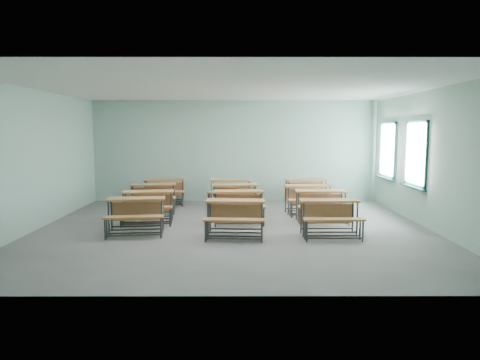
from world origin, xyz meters
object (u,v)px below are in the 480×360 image
Objects in this scene: desk_unit_r0c1 at (235,213)px; desk_unit_r0c2 at (330,212)px; desk_unit_r1c0 at (148,202)px; desk_unit_r2c0 at (153,193)px; desk_unit_r2c2 at (309,195)px; desk_unit_r1c2 at (321,201)px; desk_unit_r2c1 at (235,194)px; desk_unit_r3c2 at (307,188)px; desk_unit_r0c0 at (136,210)px; desk_unit_r1c1 at (239,201)px; desk_unit_r3c0 at (164,188)px; desk_unit_r3c1 at (230,188)px.

desk_unit_r0c1 is 2.03m from desk_unit_r0c2.
desk_unit_r2c0 is (-0.15, 1.40, 0.00)m from desk_unit_r1c0.
desk_unit_r1c2 is at bearing -87.87° from desk_unit_r2c2.
desk_unit_r1c2 is 2.48m from desk_unit_r2c1.
desk_unit_r2c1 is 2.01m from desk_unit_r2c2.
desk_unit_r0c1 and desk_unit_r3c2 have the same top height.
desk_unit_r2c2 is (4.13, 1.12, 0.00)m from desk_unit_r1c0.
desk_unit_r1c0 and desk_unit_r2c2 have the same top height.
desk_unit_r1c0 is at bearing -91.52° from desk_unit_r2c0.
desk_unit_r0c0 and desk_unit_r2c0 have the same top height.
desk_unit_r0c0 is 0.99× the size of desk_unit_r3c2.
desk_unit_r0c2 is 2.40m from desk_unit_r1c1.
desk_unit_r2c2 is at bearing 98.31° from desk_unit_r1c2.
desk_unit_r2c1 is at bearing -9.17° from desk_unit_r2c0.
desk_unit_r1c0 is at bearing -170.89° from desk_unit_r2c2.
desk_unit_r3c0 is at bearing 136.29° from desk_unit_r0c2.
desk_unit_r1c2 is at bearing 85.54° from desk_unit_r0c2.
desk_unit_r1c2 is 2.47m from desk_unit_r3c2.
desk_unit_r2c0 is (-2.38, 1.36, 0.00)m from desk_unit_r1c1.
desk_unit_r2c2 is at bearing 90.59° from desk_unit_r0c2.
desk_unit_r3c2 is at bearing -5.08° from desk_unit_r3c0.
desk_unit_r3c2 is at bearing 25.20° from desk_unit_r2c1.
desk_unit_r0c2 is 0.93× the size of desk_unit_r3c2.
desk_unit_r0c2 is 0.95× the size of desk_unit_r1c0.
desk_unit_r0c0 is 1.10m from desk_unit_r1c0.
desk_unit_r3c0 is (-0.02, 3.70, 0.00)m from desk_unit_r0c0.
desk_unit_r1c0 is at bearing 178.80° from desk_unit_r1c1.
desk_unit_r2c0 is 4.29m from desk_unit_r2c2.
desk_unit_r3c0 is at bearing 122.34° from desk_unit_r0c1.
desk_unit_r3c1 is (2.12, 1.04, 0.00)m from desk_unit_r2c0.
desk_unit_r1c2 is at bearing -98.07° from desk_unit_r3c2.
desk_unit_r2c0 is 1.00× the size of desk_unit_r3c1.
desk_unit_r1c2 is at bearing -1.02° from desk_unit_r1c1.
desk_unit_r0c1 is 0.96× the size of desk_unit_r3c2.
desk_unit_r0c1 is (2.18, -0.29, 0.00)m from desk_unit_r0c0.
desk_unit_r0c1 is 2.73m from desk_unit_r2c1.
desk_unit_r0c0 is at bearing -155.48° from desk_unit_r1c1.
desk_unit_r2c2 is 2.53m from desk_unit_r3c1.
desk_unit_r0c1 is 1.43m from desk_unit_r1c1.
desk_unit_r2c2 is 4.43m from desk_unit_r3c0.
desk_unit_r0c0 is 1.02× the size of desk_unit_r2c1.
desk_unit_r1c1 is 0.96× the size of desk_unit_r2c2.
desk_unit_r3c0 is (-4.18, 1.48, 0.00)m from desk_unit_r2c2.
desk_unit_r1c1 is 2.05m from desk_unit_r1c2.
desk_unit_r2c1 is (2.16, 2.44, 0.00)m from desk_unit_r0c0.
desk_unit_r0c1 is at bearing -95.40° from desk_unit_r1c1.
desk_unit_r1c1 is 0.98× the size of desk_unit_r3c0.
desk_unit_r3c1 is at bearing 96.15° from desk_unit_r0c1.
desk_unit_r1c1 is at bearing -178.60° from desk_unit_r1c2.
desk_unit_r0c0 is at bearing -164.45° from desk_unit_r1c2.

